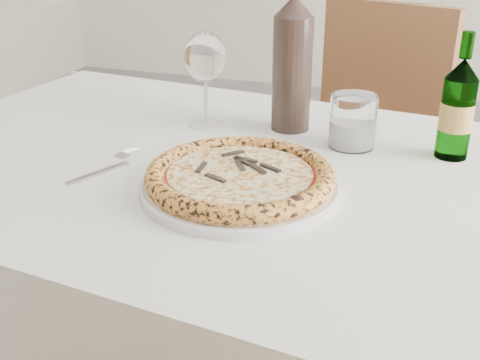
{
  "coord_description": "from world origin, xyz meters",
  "views": [
    {
      "loc": [
        0.25,
        -1.17,
        1.17
      ],
      "look_at": [
        -0.03,
        -0.35,
        0.78
      ],
      "focal_mm": 45.0,
      "sensor_mm": 36.0,
      "label": 1
    }
  ],
  "objects": [
    {
      "name": "beer_bottle",
      "position": [
        0.28,
        -0.09,
        0.85
      ],
      "size": [
        0.06,
        0.06,
        0.22
      ],
      "color": "#33862C",
      "rests_on": "dining_table"
    },
    {
      "name": "plate",
      "position": [
        -0.03,
        -0.35,
        0.76
      ],
      "size": [
        0.32,
        0.32,
        0.02
      ],
      "color": "white",
      "rests_on": "dining_table"
    },
    {
      "name": "wine_bottle",
      "position": [
        -0.03,
        -0.03,
        0.89
      ],
      "size": [
        0.08,
        0.08,
        0.32
      ],
      "color": "black",
      "rests_on": "dining_table"
    },
    {
      "name": "fork",
      "position": [
        -0.28,
        -0.34,
        0.76
      ],
      "size": [
        0.06,
        0.17,
        0.0
      ],
      "color": "#B1B1B1",
      "rests_on": "dining_table"
    },
    {
      "name": "tumbler",
      "position": [
        0.11,
        -0.09,
        0.8
      ],
      "size": [
        0.09,
        0.09,
        0.1
      ],
      "color": "white",
      "rests_on": "dining_table"
    },
    {
      "name": "pizza",
      "position": [
        -0.03,
        -0.35,
        0.78
      ],
      "size": [
        0.3,
        0.3,
        0.03
      ],
      "color": "tan",
      "rests_on": "plate"
    },
    {
      "name": "chair_far",
      "position": [
        0.06,
        0.51,
        0.53
      ],
      "size": [
        0.53,
        0.53,
        0.93
      ],
      "color": "brown",
      "rests_on": "floor"
    },
    {
      "name": "dining_table",
      "position": [
        -0.03,
        -0.25,
        0.67
      ],
      "size": [
        1.53,
        1.01,
        0.76
      ],
      "color": "brown",
      "rests_on": "floor"
    },
    {
      "name": "wine_glass",
      "position": [
        -0.2,
        -0.07,
        0.89
      ],
      "size": [
        0.09,
        0.09,
        0.19
      ],
      "color": "white",
      "rests_on": "dining_table"
    }
  ]
}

